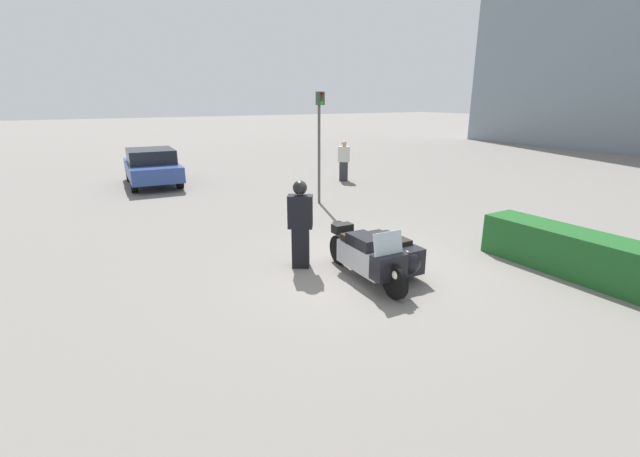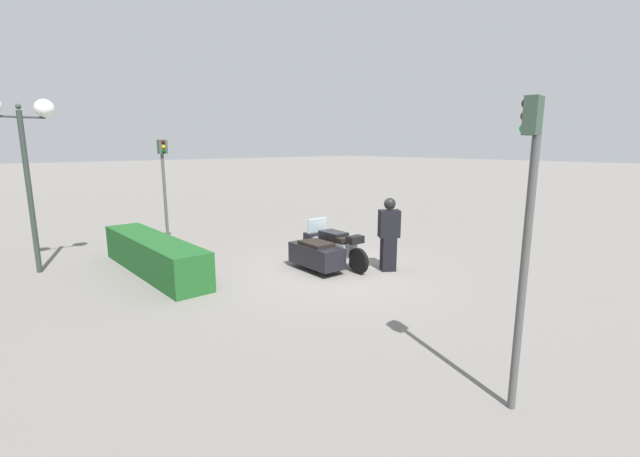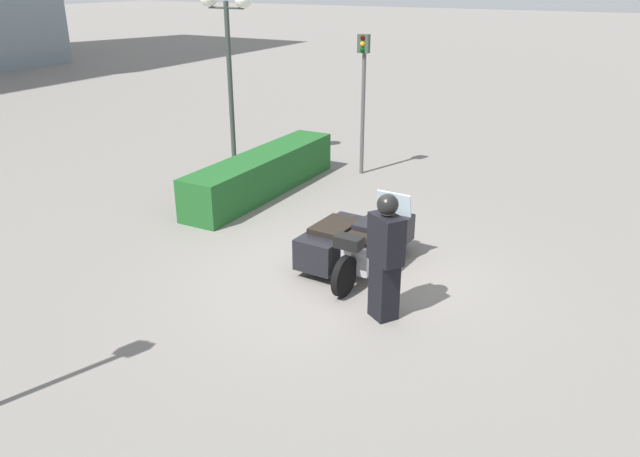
{
  "view_description": "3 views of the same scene",
  "coord_description": "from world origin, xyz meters",
  "px_view_note": "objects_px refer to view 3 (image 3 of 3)",
  "views": [
    {
      "loc": [
        6.55,
        -5.06,
        3.35
      ],
      "look_at": [
        -0.51,
        -0.73,
        0.83
      ],
      "focal_mm": 24.0,
      "sensor_mm": 36.0,
      "label": 1
    },
    {
      "loc": [
        -7.34,
        6.94,
        3.07
      ],
      "look_at": [
        0.22,
        0.34,
        1.1
      ],
      "focal_mm": 24.0,
      "sensor_mm": 36.0,
      "label": 2
    },
    {
      "loc": [
        -7.83,
        -3.94,
        4.45
      ],
      "look_at": [
        -0.53,
        0.06,
        1.03
      ],
      "focal_mm": 35.0,
      "sensor_mm": 36.0,
      "label": 3
    }
  ],
  "objects_px": {
    "twin_lamp_post": "(227,21)",
    "traffic_light_near": "(363,84)",
    "officer_rider": "(386,254)",
    "police_motorcycle": "(355,240)",
    "hedge_bush_curbside": "(263,173)"
  },
  "relations": [
    {
      "from": "twin_lamp_post",
      "to": "traffic_light_near",
      "type": "distance_m",
      "value": 3.66
    },
    {
      "from": "twin_lamp_post",
      "to": "traffic_light_near",
      "type": "bearing_deg",
      "value": -82.63
    },
    {
      "from": "police_motorcycle",
      "to": "officer_rider",
      "type": "xyz_separation_m",
      "value": [
        -1.28,
        -1.05,
        0.5
      ]
    },
    {
      "from": "police_motorcycle",
      "to": "hedge_bush_curbside",
      "type": "bearing_deg",
      "value": 57.9
    },
    {
      "from": "twin_lamp_post",
      "to": "traffic_light_near",
      "type": "height_order",
      "value": "twin_lamp_post"
    },
    {
      "from": "twin_lamp_post",
      "to": "traffic_light_near",
      "type": "relative_size",
      "value": 1.29
    },
    {
      "from": "hedge_bush_curbside",
      "to": "traffic_light_near",
      "type": "xyz_separation_m",
      "value": [
        2.29,
        -1.28,
        1.69
      ]
    },
    {
      "from": "twin_lamp_post",
      "to": "hedge_bush_curbside",
      "type": "bearing_deg",
      "value": -131.07
    },
    {
      "from": "police_motorcycle",
      "to": "hedge_bush_curbside",
      "type": "relative_size",
      "value": 0.54
    },
    {
      "from": "traffic_light_near",
      "to": "twin_lamp_post",
      "type": "bearing_deg",
      "value": -85.6
    },
    {
      "from": "twin_lamp_post",
      "to": "officer_rider",
      "type": "bearing_deg",
      "value": -130.02
    },
    {
      "from": "police_motorcycle",
      "to": "officer_rider",
      "type": "height_order",
      "value": "officer_rider"
    },
    {
      "from": "officer_rider",
      "to": "twin_lamp_post",
      "type": "xyz_separation_m",
      "value": [
        5.5,
        6.55,
        2.45
      ]
    },
    {
      "from": "police_motorcycle",
      "to": "officer_rider",
      "type": "distance_m",
      "value": 1.73
    },
    {
      "from": "police_motorcycle",
      "to": "traffic_light_near",
      "type": "xyz_separation_m",
      "value": [
        4.66,
        2.09,
        1.66
      ]
    }
  ]
}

